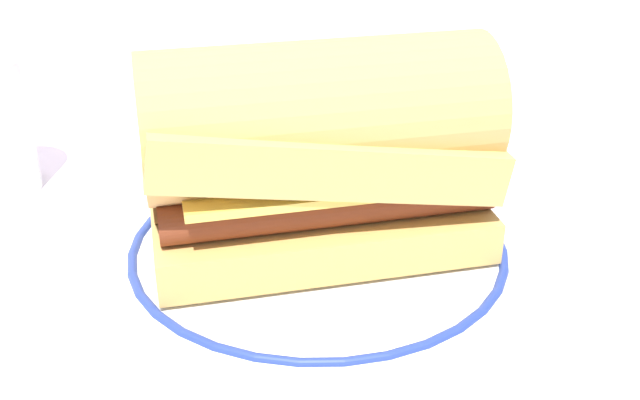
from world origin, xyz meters
TOP-DOWN VIEW (x-y plane):
  - ground_plane at (0.00, 0.00)m, footprint 1.50×1.50m
  - plate at (0.01, -0.00)m, footprint 0.26×0.26m
  - sausage_sandwich at (0.01, -0.00)m, footprint 0.22×0.16m

SIDE VIEW (x-z plane):
  - ground_plane at x=0.00m, z-range 0.00..0.00m
  - plate at x=0.01m, z-range 0.00..0.02m
  - sausage_sandwich at x=0.01m, z-range 0.01..0.14m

